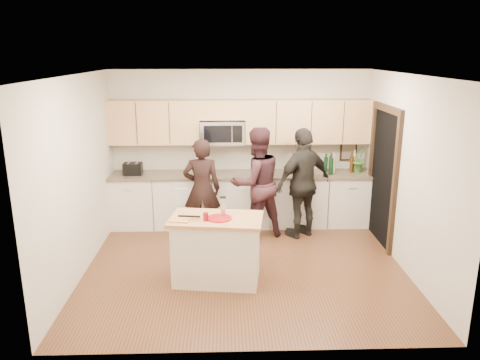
{
  "coord_description": "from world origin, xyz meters",
  "views": [
    {
      "loc": [
        -0.26,
        -6.18,
        2.99
      ],
      "look_at": [
        -0.05,
        0.35,
        1.19
      ],
      "focal_mm": 35.0,
      "sensor_mm": 36.0,
      "label": 1
    }
  ],
  "objects_px": {
    "island": "(217,249)",
    "woman_center": "(256,183)",
    "woman_left": "(202,189)",
    "toaster": "(133,169)",
    "woman_right": "(303,183)"
  },
  "relations": [
    {
      "from": "island",
      "to": "woman_right",
      "type": "distance_m",
      "value": 2.14
    },
    {
      "from": "woman_left",
      "to": "woman_center",
      "type": "bearing_deg",
      "value": -179.72
    },
    {
      "from": "island",
      "to": "woman_left",
      "type": "relative_size",
      "value": 0.77
    },
    {
      "from": "island",
      "to": "woman_right",
      "type": "relative_size",
      "value": 0.7
    },
    {
      "from": "island",
      "to": "woman_left",
      "type": "bearing_deg",
      "value": 107.2
    },
    {
      "from": "woman_left",
      "to": "woman_center",
      "type": "distance_m",
      "value": 0.89
    },
    {
      "from": "woman_right",
      "to": "woman_center",
      "type": "bearing_deg",
      "value": -32.38
    },
    {
      "from": "island",
      "to": "woman_center",
      "type": "height_order",
      "value": "woman_center"
    },
    {
      "from": "woman_right",
      "to": "toaster",
      "type": "bearing_deg",
      "value": -42.87
    },
    {
      "from": "toaster",
      "to": "woman_right",
      "type": "height_order",
      "value": "woman_right"
    },
    {
      "from": "woman_left",
      "to": "woman_center",
      "type": "height_order",
      "value": "woman_center"
    },
    {
      "from": "toaster",
      "to": "woman_right",
      "type": "relative_size",
      "value": 0.17
    },
    {
      "from": "toaster",
      "to": "woman_right",
      "type": "xyz_separation_m",
      "value": [
        2.86,
        -0.54,
        -0.13
      ]
    },
    {
      "from": "woman_left",
      "to": "woman_center",
      "type": "relative_size",
      "value": 0.9
    },
    {
      "from": "island",
      "to": "toaster",
      "type": "xyz_separation_m",
      "value": [
        -1.46,
        2.09,
        0.59
      ]
    }
  ]
}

